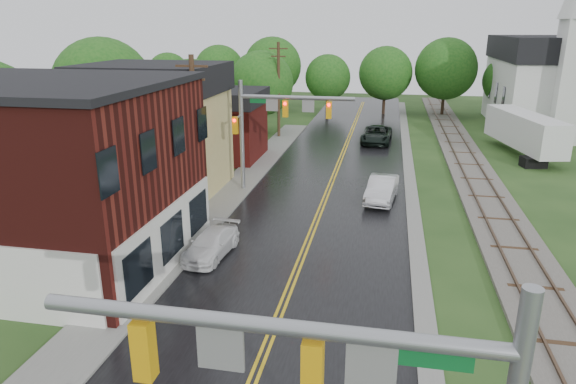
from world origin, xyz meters
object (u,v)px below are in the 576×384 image
(tree_left_e, at_px, (263,85))
(utility_pole_b, at_px, (195,134))
(sedan_silver, at_px, (382,189))
(pickup_white, at_px, (211,244))
(utility_pole_c, at_px, (279,89))
(semi_trailer, at_px, (524,131))
(tree_left_b, at_px, (105,90))
(traffic_signal_far, at_px, (274,117))
(suv_dark, at_px, (377,135))
(church, at_px, (553,73))
(brick_building, at_px, (20,173))
(tree_left_c, at_px, (193,94))

(tree_left_e, bearing_deg, utility_pole_b, -85.10)
(sedan_silver, xyz_separation_m, pickup_white, (-7.75, -9.71, -0.17))
(utility_pole_c, xyz_separation_m, semi_trailer, (21.66, -3.18, -2.62))
(tree_left_b, bearing_deg, traffic_signal_far, -18.81)
(traffic_signal_far, relative_size, suv_dark, 1.31)
(church, xyz_separation_m, suv_dark, (-17.32, -10.53, -5.06))
(suv_dark, bearing_deg, utility_pole_c, 178.78)
(suv_dark, bearing_deg, utility_pole_b, -110.53)
(suv_dark, distance_m, pickup_white, 27.36)
(tree_left_e, height_order, semi_trailer, tree_left_e)
(brick_building, distance_m, sedan_silver, 19.95)
(church, height_order, tree_left_b, church)
(tree_left_c, xyz_separation_m, suv_dark, (16.52, 3.31, -3.73))
(utility_pole_c, xyz_separation_m, tree_left_b, (-11.05, -12.10, 1.00))
(traffic_signal_far, relative_size, tree_left_b, 0.76)
(sedan_silver, bearing_deg, pickup_white, -121.62)
(tree_left_b, height_order, semi_trailer, tree_left_b)
(tree_left_c, bearing_deg, sedan_silver, -37.78)
(tree_left_b, relative_size, semi_trailer, 0.88)
(brick_building, height_order, tree_left_b, tree_left_b)
(utility_pole_b, bearing_deg, pickup_white, -64.13)
(utility_pole_c, distance_m, sedan_silver, 20.73)
(sedan_silver, bearing_deg, utility_pole_b, -149.64)
(traffic_signal_far, distance_m, semi_trailer, 23.14)
(traffic_signal_far, bearing_deg, semi_trailer, 37.02)
(suv_dark, xyz_separation_m, semi_trailer, (12.19, -2.39, 1.32))
(brick_building, relative_size, tree_left_b, 1.48)
(utility_pole_c, xyz_separation_m, pickup_white, (2.55, -27.26, -4.13))
(traffic_signal_far, distance_m, pickup_white, 11.18)
(church, height_order, tree_left_c, church)
(utility_pole_c, distance_m, tree_left_e, 2.79)
(traffic_signal_far, height_order, tree_left_e, tree_left_e)
(utility_pole_b, distance_m, pickup_white, 7.15)
(tree_left_c, relative_size, sedan_silver, 1.67)
(brick_building, bearing_deg, traffic_signal_far, 53.08)
(tree_left_e, bearing_deg, pickup_white, -81.04)
(tree_left_b, height_order, pickup_white, tree_left_b)
(tree_left_c, relative_size, pickup_white, 1.88)
(utility_pole_c, height_order, tree_left_c, utility_pole_c)
(utility_pole_b, xyz_separation_m, semi_trailer, (21.66, 18.82, -2.62))
(tree_left_b, xyz_separation_m, suv_dark, (20.52, 11.31, -4.94))
(semi_trailer, bearing_deg, brick_building, -136.64)
(church, relative_size, traffic_signal_far, 2.72)
(traffic_signal_far, distance_m, utility_pole_b, 6.01)
(utility_pole_b, distance_m, semi_trailer, 28.82)
(traffic_signal_far, bearing_deg, tree_left_c, 128.82)
(utility_pole_c, relative_size, tree_left_e, 1.10)
(tree_left_b, distance_m, tree_left_e, 16.67)
(brick_building, height_order, sedan_silver, brick_building)
(tree_left_e, bearing_deg, utility_pole_c, -42.84)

